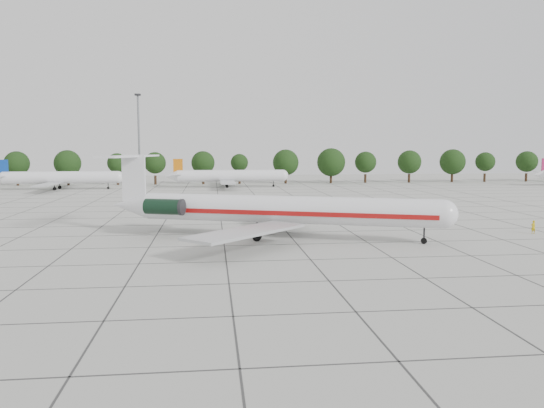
% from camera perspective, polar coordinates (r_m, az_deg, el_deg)
% --- Properties ---
extents(ground, '(260.00, 260.00, 0.00)m').
position_cam_1_polar(ground, '(66.25, 1.62, -3.08)').
color(ground, '#B8B8B0').
rests_on(ground, ground).
extents(apron_joints, '(170.00, 170.00, 0.02)m').
position_cam_1_polar(apron_joints, '(80.96, 0.13, -1.35)').
color(apron_joints, '#383838').
rests_on(apron_joints, ground).
extents(main_airliner, '(40.19, 30.58, 9.68)m').
position_cam_1_polar(main_airliner, '(62.12, -0.49, -0.52)').
color(main_airliner, silver).
rests_on(main_airliner, ground).
extents(ground_crew, '(0.64, 0.46, 1.64)m').
position_cam_1_polar(ground_crew, '(72.71, 26.28, -2.24)').
color(ground_crew, '#C6A60B').
rests_on(ground_crew, ground).
extents(bg_airliner_b, '(28.24, 27.20, 7.40)m').
position_cam_1_polar(bg_airliner_b, '(140.15, -21.82, 2.63)').
color(bg_airliner_b, silver).
rests_on(bg_airliner_b, ground).
extents(bg_airliner_c, '(28.24, 27.20, 7.40)m').
position_cam_1_polar(bg_airliner_c, '(138.02, -4.55, 3.02)').
color(bg_airliner_c, silver).
rests_on(bg_airliner_c, ground).
extents(tree_line, '(249.86, 8.44, 10.22)m').
position_cam_1_polar(tree_line, '(149.80, -7.43, 4.42)').
color(tree_line, '#332114').
rests_on(tree_line, ground).
extents(floodlight_mast, '(1.60, 1.60, 25.45)m').
position_cam_1_polar(floodlight_mast, '(158.11, -14.14, 7.39)').
color(floodlight_mast, slate).
rests_on(floodlight_mast, ground).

